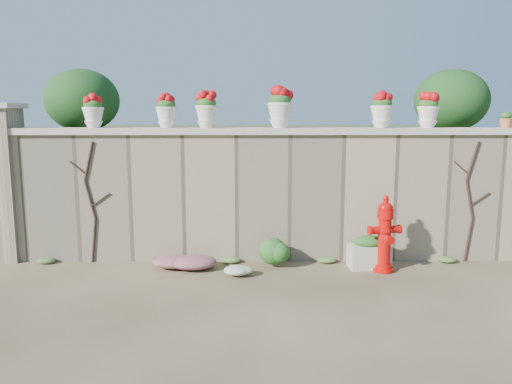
{
  "coord_description": "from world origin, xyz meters",
  "views": [
    {
      "loc": [
        -0.17,
        -6.04,
        2.33
      ],
      "look_at": [
        -0.11,
        1.4,
        1.15
      ],
      "focal_mm": 35.0,
      "sensor_mm": 36.0,
      "label": 1
    }
  ],
  "objects_px": {
    "fire_hydrant": "(385,234)",
    "urn_pot_0": "(93,111)",
    "planter_box": "(369,253)",
    "terracotta_pot": "(506,121)"
  },
  "relations": [
    {
      "from": "fire_hydrant",
      "to": "planter_box",
      "type": "relative_size",
      "value": 1.81
    },
    {
      "from": "planter_box",
      "to": "urn_pot_0",
      "type": "distance_m",
      "value": 4.77
    },
    {
      "from": "planter_box",
      "to": "terracotta_pot",
      "type": "bearing_deg",
      "value": 9.53
    },
    {
      "from": "urn_pot_0",
      "to": "fire_hydrant",
      "type": "bearing_deg",
      "value": -9.07
    },
    {
      "from": "fire_hydrant",
      "to": "urn_pot_0",
      "type": "height_order",
      "value": "urn_pot_0"
    },
    {
      "from": "planter_box",
      "to": "fire_hydrant",
      "type": "bearing_deg",
      "value": -45.02
    },
    {
      "from": "fire_hydrant",
      "to": "terracotta_pot",
      "type": "relative_size",
      "value": 4.8
    },
    {
      "from": "fire_hydrant",
      "to": "planter_box",
      "type": "height_order",
      "value": "fire_hydrant"
    },
    {
      "from": "urn_pot_0",
      "to": "terracotta_pot",
      "type": "relative_size",
      "value": 2.17
    },
    {
      "from": "fire_hydrant",
      "to": "terracotta_pot",
      "type": "bearing_deg",
      "value": 7.52
    }
  ]
}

